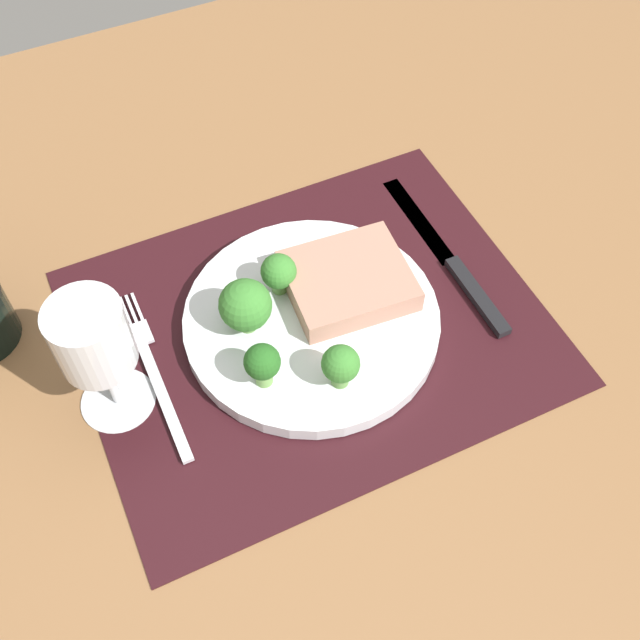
% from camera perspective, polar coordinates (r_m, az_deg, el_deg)
% --- Properties ---
extents(ground_plane, '(1.40, 1.10, 0.03)m').
position_cam_1_polar(ground_plane, '(0.75, -0.61, -1.19)').
color(ground_plane, brown).
extents(placemat, '(0.43, 0.35, 0.00)m').
position_cam_1_polar(placemat, '(0.73, -0.62, -0.46)').
color(placemat, black).
rests_on(placemat, ground_plane).
extents(plate, '(0.24, 0.24, 0.02)m').
position_cam_1_polar(plate, '(0.72, -0.63, -0.04)').
color(plate, silver).
rests_on(plate, placemat).
extents(steak, '(0.12, 0.11, 0.02)m').
position_cam_1_polar(steak, '(0.73, 2.09, 2.94)').
color(steak, tan).
rests_on(steak, plate).
extents(broccoli_front_edge, '(0.03, 0.03, 0.04)m').
position_cam_1_polar(broccoli_front_edge, '(0.72, -3.10, 3.57)').
color(broccoli_front_edge, '#5B8942').
rests_on(broccoli_front_edge, plate).
extents(broccoli_center, '(0.05, 0.05, 0.06)m').
position_cam_1_polar(broccoli_center, '(0.69, -5.58, 1.08)').
color(broccoli_center, '#5B8942').
rests_on(broccoli_center, plate).
extents(broccoli_back_left, '(0.03, 0.03, 0.05)m').
position_cam_1_polar(broccoli_back_left, '(0.66, 1.55, -3.36)').
color(broccoli_back_left, '#5B8942').
rests_on(broccoli_back_left, plate).
extents(broccoli_near_fork, '(0.03, 0.03, 0.05)m').
position_cam_1_polar(broccoli_near_fork, '(0.66, -4.31, -3.23)').
color(broccoli_near_fork, '#6B994C').
rests_on(broccoli_near_fork, plate).
extents(fork, '(0.02, 0.19, 0.01)m').
position_cam_1_polar(fork, '(0.72, -12.36, -3.70)').
color(fork, silver).
rests_on(fork, placemat).
extents(knife, '(0.02, 0.23, 0.01)m').
position_cam_1_polar(knife, '(0.78, 9.91, 4.09)').
color(knife, black).
rests_on(knife, placemat).
extents(wine_glass, '(0.07, 0.07, 0.14)m').
position_cam_1_polar(wine_glass, '(0.64, -16.59, -1.39)').
color(wine_glass, silver).
rests_on(wine_glass, ground_plane).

